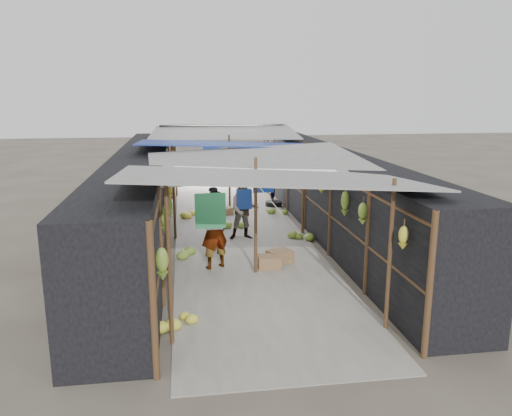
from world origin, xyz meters
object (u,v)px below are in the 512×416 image
black_basin (274,204)px  shopper_blue (244,210)px  vendor_elderly (214,230)px  vendor_seated (272,193)px  crate_near (269,262)px

black_basin → shopper_blue: bearing=-111.5°
vendor_elderly → shopper_blue: bearing=-138.9°
black_basin → vendor_seated: bearing=108.0°
crate_near → vendor_elderly: 1.47m
black_basin → shopper_blue: shopper_blue is taller
crate_near → vendor_elderly: size_ratio=0.28×
black_basin → vendor_elderly: (-2.51, -6.17, 0.83)m
crate_near → black_basin: crate_near is taller
vendor_elderly → vendor_seated: 6.80m
crate_near → vendor_seated: 6.65m
black_basin → shopper_blue: (-1.55, -3.92, 0.75)m
vendor_elderly → shopper_blue: 2.45m
crate_near → black_basin: 6.51m
black_basin → shopper_blue: 4.28m
vendor_elderly → shopper_blue: size_ratio=1.10×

